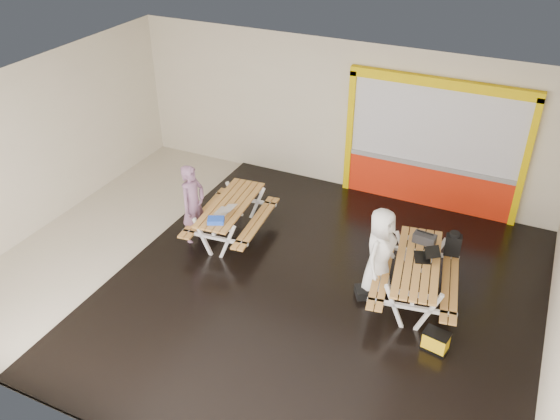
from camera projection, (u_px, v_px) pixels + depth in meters
The scene contains 14 objects.
room at pixel (258, 198), 10.12m from camera, with size 10.02×8.02×3.52m.
deck at pixel (321, 295), 10.58m from camera, with size 7.50×7.98×0.05m, color black.
kiosk at pixel (433, 148), 12.51m from camera, with size 3.88×0.16×3.00m.
picnic_table_left at pixel (231, 212), 11.87m from camera, with size 1.57×2.16×0.82m.
picnic_table_right at pixel (416, 271), 10.16m from camera, with size 1.78×2.34×0.85m.
person_left at pixel (193, 205), 11.65m from camera, with size 0.63×0.41×1.72m, color slate.
person_right at pixel (380, 252), 10.22m from camera, with size 0.83×0.54×1.70m, color white.
laptop_left at pixel (225, 210), 11.45m from camera, with size 0.37×0.34×0.16m.
laptop_right at pixel (426, 255), 10.11m from camera, with size 0.51×0.48×0.18m.
blue_pouch at pixel (216, 220), 11.15m from camera, with size 0.31×0.22×0.09m, color blue.
toolbox at pixel (425, 238), 10.49m from camera, with size 0.42×0.24×0.23m.
backpack at pixel (453, 244), 10.64m from camera, with size 0.31×0.22×0.48m.
dark_case at pixel (368, 292), 10.48m from camera, with size 0.43×0.32×0.16m, color black.
fluke_bag at pixel (436, 341), 9.30m from camera, with size 0.45×0.33×0.35m.
Camera 1 is at (4.07, -7.73, 6.89)m, focal length 37.46 mm.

